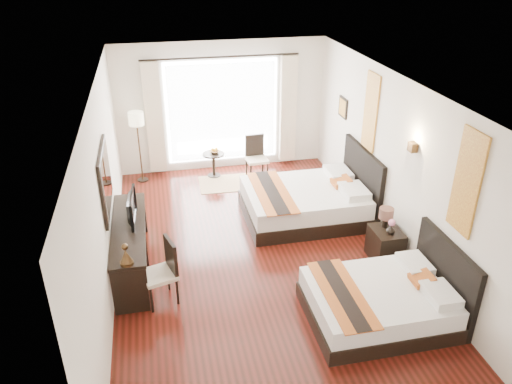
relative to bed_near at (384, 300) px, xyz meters
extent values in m
cube|color=black|center=(-1.35, 1.74, -0.29)|extent=(4.50, 7.50, 0.01)
cube|color=white|center=(-1.35, 1.74, 2.51)|extent=(4.50, 7.50, 0.02)
cube|color=silver|center=(0.90, 1.74, 1.12)|extent=(0.01, 7.50, 2.80)
cube|color=silver|center=(-3.59, 1.74, 1.12)|extent=(0.01, 7.50, 2.80)
cube|color=silver|center=(-1.35, 5.48, 1.12)|extent=(4.50, 0.01, 2.80)
cube|color=silver|center=(-1.35, -2.01, 1.12)|extent=(4.50, 0.01, 2.80)
cube|color=white|center=(-1.35, 5.47, 1.02)|extent=(2.40, 0.02, 2.20)
cube|color=white|center=(-1.35, 5.41, 1.02)|extent=(2.30, 0.02, 2.10)
cube|color=beige|center=(-2.80, 5.37, 1.00)|extent=(0.35, 0.14, 2.35)
cube|color=beige|center=(0.10, 5.37, 1.00)|extent=(0.35, 0.14, 2.35)
cube|color=#944315|center=(0.88, 0.00, 1.67)|extent=(0.03, 0.50, 1.35)
cube|color=#944315|center=(0.88, 2.88, 1.67)|extent=(0.03, 0.50, 1.35)
cube|color=#3E2B16|center=(0.84, 1.29, 1.64)|extent=(0.10, 0.14, 0.14)
cube|color=black|center=(-3.57, 1.89, 1.27)|extent=(0.04, 1.25, 0.95)
cube|color=white|center=(-3.54, 1.89, 1.27)|extent=(0.01, 1.12, 0.82)
cube|color=black|center=(-0.10, 0.00, -0.17)|extent=(1.83, 1.43, 0.22)
cube|color=silver|center=(-0.10, 0.00, 0.08)|extent=(1.77, 1.39, 0.27)
cube|color=black|center=(0.85, 0.00, 0.26)|extent=(0.08, 1.43, 1.07)
cube|color=#AF531C|center=(-0.62, 0.00, 0.22)|extent=(0.49, 1.49, 0.02)
cube|color=black|center=(-0.26, 2.88, -0.15)|extent=(2.14, 1.67, 0.26)
cube|color=silver|center=(-0.26, 2.88, 0.14)|extent=(2.08, 1.63, 0.31)
cube|color=black|center=(0.85, 2.88, 0.35)|extent=(0.08, 1.67, 1.26)
cube|color=#AF531C|center=(-0.86, 2.88, 0.30)|extent=(0.58, 1.73, 0.02)
cube|color=black|center=(0.63, 1.29, -0.02)|extent=(0.45, 0.55, 0.53)
cylinder|color=black|center=(0.63, 1.41, 0.31)|extent=(0.10, 0.10, 0.19)
cylinder|color=#432A20|center=(0.63, 1.41, 0.49)|extent=(0.23, 0.23, 0.17)
imported|color=black|center=(0.63, 1.19, 0.29)|extent=(0.17, 0.17, 0.14)
cube|color=black|center=(-3.34, 1.89, 0.10)|extent=(0.50, 2.20, 0.76)
imported|color=black|center=(-3.32, 2.07, 0.69)|extent=(0.14, 0.77, 0.44)
cube|color=beige|center=(-2.94, 0.99, 0.16)|extent=(0.55, 0.55, 0.06)
cube|color=black|center=(-2.75, 1.04, 0.43)|extent=(0.16, 0.41, 0.49)
cylinder|color=black|center=(-3.15, 5.11, -0.27)|extent=(0.23, 0.23, 0.03)
cylinder|color=#3E2B16|center=(-3.15, 5.11, 0.39)|extent=(0.03, 0.03, 1.29)
cylinder|color=#FFF8C7|center=(-3.15, 5.11, 1.11)|extent=(0.31, 0.31, 0.27)
cylinder|color=black|center=(-1.63, 5.01, -0.01)|extent=(0.46, 0.46, 0.53)
imported|color=#4D2E1B|center=(-1.60, 5.02, 0.28)|extent=(0.25, 0.25, 0.05)
cube|color=beige|center=(-0.74, 4.71, 0.15)|extent=(0.46, 0.46, 0.06)
cube|color=black|center=(-0.75, 4.90, 0.41)|extent=(0.41, 0.07, 0.48)
cube|color=tan|center=(-1.37, 4.58, -0.27)|extent=(1.28, 0.90, 0.01)
camera|label=1|loc=(-2.80, -4.84, 4.33)|focal=35.00mm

